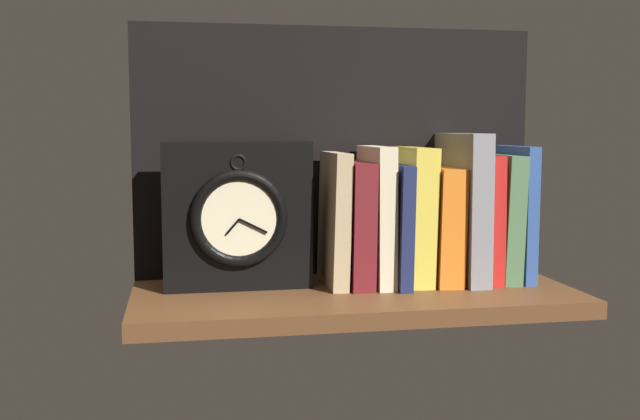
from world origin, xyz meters
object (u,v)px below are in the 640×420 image
at_px(book_cream_twain, 376,215).
at_px(book_blue_modern, 513,212).
at_px(book_navy_bierce, 393,224).
at_px(book_red_requiem, 480,217).
at_px(framed_clock, 238,216).
at_px(book_gray_chess, 462,207).
at_px(book_green_romantic, 497,217).
at_px(book_maroon_dawkins, 355,223).
at_px(book_tan_shortstories, 334,219).
at_px(book_yellow_seinlanguage, 412,215).
at_px(book_orange_pandolfini, 438,224).

height_order(book_cream_twain, book_blue_modern, same).
bearing_deg(book_navy_bierce, book_red_requiem, 0.00).
xyz_separation_m(book_cream_twain, framed_clock, (-0.21, -0.00, 0.00)).
xyz_separation_m(book_gray_chess, book_green_romantic, (0.06, 0.00, -0.02)).
xyz_separation_m(book_gray_chess, book_red_requiem, (0.03, 0.00, -0.02)).
bearing_deg(framed_clock, book_blue_modern, 0.13).
height_order(book_cream_twain, framed_clock, framed_clock).
xyz_separation_m(book_maroon_dawkins, book_cream_twain, (0.03, 0.00, 0.01)).
bearing_deg(book_blue_modern, book_cream_twain, 180.00).
relative_size(book_gray_chess, book_red_requiem, 1.17).
height_order(book_red_requiem, book_blue_modern, book_blue_modern).
distance_m(book_tan_shortstories, book_gray_chess, 0.21).
xyz_separation_m(book_navy_bierce, framed_clock, (-0.24, -0.00, 0.02)).
bearing_deg(book_maroon_dawkins, book_tan_shortstories, 180.00).
xyz_separation_m(book_maroon_dawkins, book_navy_bierce, (0.06, 0.00, -0.00)).
distance_m(book_navy_bierce, book_gray_chess, 0.12).
xyz_separation_m(book_cream_twain, book_yellow_seinlanguage, (0.06, 0.00, -0.00)).
height_order(book_blue_modern, framed_clock, framed_clock).
height_order(book_yellow_seinlanguage, book_gray_chess, book_gray_chess).
height_order(book_maroon_dawkins, book_red_requiem, book_red_requiem).
bearing_deg(book_tan_shortstories, book_cream_twain, 0.00).
relative_size(book_yellow_seinlanguage, book_blue_modern, 0.99).
bearing_deg(book_yellow_seinlanguage, book_cream_twain, 180.00).
relative_size(book_tan_shortstories, book_green_romantic, 1.02).
height_order(book_gray_chess, book_green_romantic, book_gray_chess).
distance_m(book_navy_bierce, book_yellow_seinlanguage, 0.03).
height_order(book_yellow_seinlanguage, framed_clock, framed_clock).
height_order(book_gray_chess, book_blue_modern, book_gray_chess).
relative_size(book_maroon_dawkins, book_yellow_seinlanguage, 0.90).
bearing_deg(book_gray_chess, book_red_requiem, 0.00).
bearing_deg(book_cream_twain, book_navy_bierce, 0.00).
relative_size(book_cream_twain, framed_clock, 0.96).
bearing_deg(book_gray_chess, book_cream_twain, 180.00).
bearing_deg(book_tan_shortstories, book_yellow_seinlanguage, 0.00).
xyz_separation_m(book_red_requiem, framed_clock, (-0.39, -0.00, 0.01)).
bearing_deg(book_tan_shortstories, book_red_requiem, 0.00).
distance_m(book_red_requiem, book_green_romantic, 0.03).
xyz_separation_m(book_cream_twain, book_blue_modern, (0.23, 0.00, -0.00)).
bearing_deg(book_green_romantic, framed_clock, -179.87).
bearing_deg(book_tan_shortstories, book_orange_pandolfini, 0.00).
height_order(book_yellow_seinlanguage, book_red_requiem, book_yellow_seinlanguage).
distance_m(book_green_romantic, framed_clock, 0.41).
xyz_separation_m(book_yellow_seinlanguage, framed_clock, (-0.27, -0.00, 0.00)).
height_order(book_gray_chess, framed_clock, book_gray_chess).
relative_size(book_cream_twain, book_orange_pandolfini, 1.18).
height_order(book_maroon_dawkins, book_yellow_seinlanguage, book_yellow_seinlanguage).
bearing_deg(book_cream_twain, book_tan_shortstories, 180.00).
relative_size(book_tan_shortstories, framed_clock, 0.92).
distance_m(book_orange_pandolfini, book_blue_modern, 0.13).
distance_m(book_tan_shortstories, book_red_requiem, 0.24).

